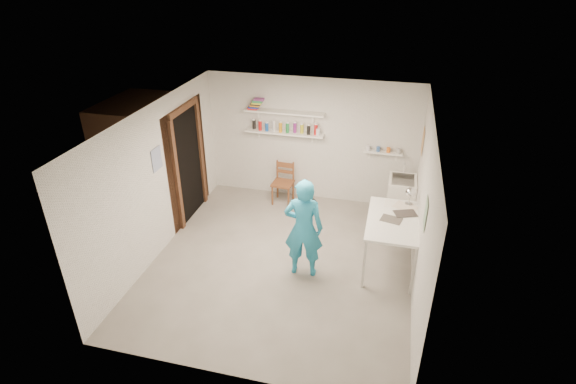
% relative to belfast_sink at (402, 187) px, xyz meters
% --- Properties ---
extents(floor, '(4.00, 4.50, 0.02)m').
position_rel_belfast_sink_xyz_m(floor, '(-1.75, -1.70, -0.71)').
color(floor, slate).
rests_on(floor, ground).
extents(ceiling, '(4.00, 4.50, 0.02)m').
position_rel_belfast_sink_xyz_m(ceiling, '(-1.75, -1.70, 1.71)').
color(ceiling, silver).
rests_on(ceiling, wall_back).
extents(wall_back, '(4.00, 0.02, 2.40)m').
position_rel_belfast_sink_xyz_m(wall_back, '(-1.75, 0.56, 0.50)').
color(wall_back, silver).
rests_on(wall_back, ground).
extents(wall_front, '(4.00, 0.02, 2.40)m').
position_rel_belfast_sink_xyz_m(wall_front, '(-1.75, -3.96, 0.50)').
color(wall_front, silver).
rests_on(wall_front, ground).
extents(wall_left, '(0.02, 4.50, 2.40)m').
position_rel_belfast_sink_xyz_m(wall_left, '(-3.76, -1.70, 0.50)').
color(wall_left, silver).
rests_on(wall_left, ground).
extents(wall_right, '(0.02, 4.50, 2.40)m').
position_rel_belfast_sink_xyz_m(wall_right, '(0.26, -1.70, 0.50)').
color(wall_right, silver).
rests_on(wall_right, ground).
extents(doorway_recess, '(0.02, 0.90, 2.00)m').
position_rel_belfast_sink_xyz_m(doorway_recess, '(-3.74, -0.65, 0.30)').
color(doorway_recess, black).
rests_on(doorway_recess, wall_left).
extents(corridor_box, '(1.40, 1.50, 2.10)m').
position_rel_belfast_sink_xyz_m(corridor_box, '(-4.45, -0.65, 0.35)').
color(corridor_box, brown).
rests_on(corridor_box, ground).
extents(door_lintel, '(0.06, 1.05, 0.10)m').
position_rel_belfast_sink_xyz_m(door_lintel, '(-3.72, -0.65, 1.35)').
color(door_lintel, brown).
rests_on(door_lintel, wall_left).
extents(door_jamb_near, '(0.06, 0.10, 2.00)m').
position_rel_belfast_sink_xyz_m(door_jamb_near, '(-3.72, -1.15, 0.30)').
color(door_jamb_near, brown).
rests_on(door_jamb_near, ground).
extents(door_jamb_far, '(0.06, 0.10, 2.00)m').
position_rel_belfast_sink_xyz_m(door_jamb_far, '(-3.72, -0.15, 0.30)').
color(door_jamb_far, brown).
rests_on(door_jamb_far, ground).
extents(shelf_lower, '(1.50, 0.22, 0.03)m').
position_rel_belfast_sink_xyz_m(shelf_lower, '(-2.25, 0.43, 0.65)').
color(shelf_lower, white).
rests_on(shelf_lower, wall_back).
extents(shelf_upper, '(1.50, 0.22, 0.03)m').
position_rel_belfast_sink_xyz_m(shelf_upper, '(-2.25, 0.43, 1.05)').
color(shelf_upper, white).
rests_on(shelf_upper, wall_back).
extents(ledge_shelf, '(0.70, 0.14, 0.03)m').
position_rel_belfast_sink_xyz_m(ledge_shelf, '(-0.40, 0.47, 0.42)').
color(ledge_shelf, white).
rests_on(ledge_shelf, wall_back).
extents(poster_left, '(0.01, 0.28, 0.36)m').
position_rel_belfast_sink_xyz_m(poster_left, '(-3.74, -1.65, 0.85)').
color(poster_left, '#334C7F').
rests_on(poster_left, wall_left).
extents(poster_right_a, '(0.01, 0.34, 0.42)m').
position_rel_belfast_sink_xyz_m(poster_right_a, '(0.24, 0.10, 0.85)').
color(poster_right_a, '#995933').
rests_on(poster_right_a, wall_right).
extents(poster_right_b, '(0.01, 0.30, 0.38)m').
position_rel_belfast_sink_xyz_m(poster_right_b, '(0.24, -2.25, 0.80)').
color(poster_right_b, '#3F724C').
rests_on(poster_right_b, wall_right).
extents(belfast_sink, '(0.48, 0.60, 0.30)m').
position_rel_belfast_sink_xyz_m(belfast_sink, '(0.00, 0.00, 0.00)').
color(belfast_sink, white).
rests_on(belfast_sink, wall_right).
extents(man, '(0.61, 0.43, 1.59)m').
position_rel_belfast_sink_xyz_m(man, '(-1.37, -1.87, 0.09)').
color(man, '#2591BA').
rests_on(man, ground).
extents(wall_clock, '(0.29, 0.06, 0.29)m').
position_rel_belfast_sink_xyz_m(wall_clock, '(-1.36, -1.65, 0.36)').
color(wall_clock, beige).
rests_on(wall_clock, man).
extents(wooden_chair, '(0.41, 0.39, 0.83)m').
position_rel_belfast_sink_xyz_m(wooden_chair, '(-2.22, 0.17, -0.29)').
color(wooden_chair, brown).
rests_on(wooden_chair, ground).
extents(work_table, '(0.77, 1.28, 0.85)m').
position_rel_belfast_sink_xyz_m(work_table, '(-0.11, -1.40, -0.27)').
color(work_table, white).
rests_on(work_table, ground).
extents(desk_lamp, '(0.16, 0.16, 0.16)m').
position_rel_belfast_sink_xyz_m(desk_lamp, '(0.10, -0.89, 0.37)').
color(desk_lamp, silver).
rests_on(desk_lamp, work_table).
extents(spray_cans, '(1.32, 0.06, 0.17)m').
position_rel_belfast_sink_xyz_m(spray_cans, '(-2.25, 0.43, 0.75)').
color(spray_cans, black).
rests_on(spray_cans, shelf_lower).
extents(book_stack, '(0.30, 0.14, 0.20)m').
position_rel_belfast_sink_xyz_m(book_stack, '(-2.79, 0.43, 1.16)').
color(book_stack, red).
rests_on(book_stack, shelf_upper).
extents(ledge_pots, '(0.48, 0.07, 0.09)m').
position_rel_belfast_sink_xyz_m(ledge_pots, '(-0.40, 0.47, 0.48)').
color(ledge_pots, silver).
rests_on(ledge_pots, ledge_shelf).
extents(papers, '(0.30, 0.22, 0.02)m').
position_rel_belfast_sink_xyz_m(papers, '(-0.11, -1.40, 0.16)').
color(papers, silver).
rests_on(papers, work_table).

